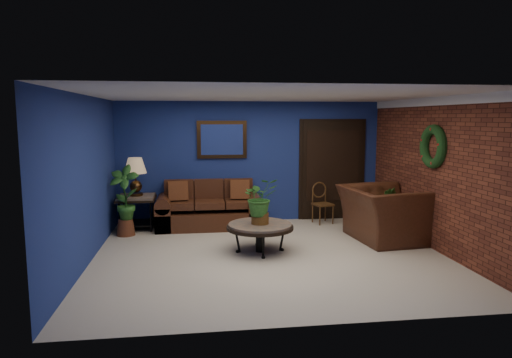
{
  "coord_description": "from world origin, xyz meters",
  "views": [
    {
      "loc": [
        -1.16,
        -6.91,
        2.16
      ],
      "look_at": [
        -0.15,
        0.55,
        1.15
      ],
      "focal_mm": 32.0,
      "sensor_mm": 36.0,
      "label": 1
    }
  ],
  "objects": [
    {
      "name": "sofa",
      "position": [
        -0.89,
        2.08,
        0.31
      ],
      "size": [
        2.08,
        0.9,
        0.94
      ],
      "color": "#452013",
      "rests_on": "ground"
    },
    {
      "name": "wall_left",
      "position": [
        -2.75,
        0.0,
        1.25
      ],
      "size": [
        0.04,
        5.0,
        2.5
      ],
      "primitive_type": "cube",
      "color": "navy",
      "rests_on": "ground"
    },
    {
      "name": "closet_door",
      "position": [
        1.75,
        2.47,
        1.05
      ],
      "size": [
        1.44,
        0.06,
        2.18
      ],
      "primitive_type": "cube",
      "color": "black",
      "rests_on": "wall_back"
    },
    {
      "name": "wall_right_brick",
      "position": [
        2.75,
        0.0,
        1.25
      ],
      "size": [
        0.04,
        5.0,
        2.5
      ],
      "primitive_type": "cube",
      "color": "brown",
      "rests_on": "ground"
    },
    {
      "name": "floor_plant",
      "position": [
        2.35,
        1.06,
        0.47
      ],
      "size": [
        0.45,
        0.38,
        0.89
      ],
      "color": "brown",
      "rests_on": "ground"
    },
    {
      "name": "armchair",
      "position": [
        2.15,
        0.65,
        0.47
      ],
      "size": [
        1.41,
        1.57,
        0.94
      ],
      "primitive_type": "imported",
      "rotation": [
        0.0,
        0.0,
        1.67
      ],
      "color": "#452013",
      "rests_on": "ground"
    },
    {
      "name": "crown_molding",
      "position": [
        2.72,
        0.0,
        2.43
      ],
      "size": [
        0.03,
        5.0,
        0.14
      ],
      "primitive_type": "cube",
      "color": "white",
      "rests_on": "wall_right_brick"
    },
    {
      "name": "wall_back",
      "position": [
        0.0,
        2.5,
        1.25
      ],
      "size": [
        5.5,
        0.04,
        2.5
      ],
      "primitive_type": "cube",
      "color": "navy",
      "rests_on": "ground"
    },
    {
      "name": "floor",
      "position": [
        0.0,
        0.0,
        0.0
      ],
      "size": [
        5.5,
        5.5,
        0.0
      ],
      "primitive_type": "plane",
      "color": "beige",
      "rests_on": "ground"
    },
    {
      "name": "wall_mirror",
      "position": [
        -0.6,
        2.46,
        1.72
      ],
      "size": [
        1.02,
        0.06,
        0.77
      ],
      "primitive_type": "cube",
      "color": "#402812",
      "rests_on": "wall_back"
    },
    {
      "name": "end_table",
      "position": [
        -2.3,
        2.05,
        0.51
      ],
      "size": [
        0.73,
        0.73,
        0.66
      ],
      "color": "#4E4944",
      "rests_on": "ground"
    },
    {
      "name": "tall_plant",
      "position": [
        -2.45,
        1.59,
        0.7
      ],
      "size": [
        0.65,
        0.54,
        1.31
      ],
      "color": "brown",
      "rests_on": "ground"
    },
    {
      "name": "coffee_plant",
      "position": [
        -0.13,
        0.22,
        0.87
      ],
      "size": [
        0.65,
        0.59,
        0.74
      ],
      "color": "brown",
      "rests_on": "coffee_table"
    },
    {
      "name": "wreath",
      "position": [
        2.69,
        0.05,
        1.7
      ],
      "size": [
        0.16,
        0.72,
        0.72
      ],
      "primitive_type": "torus",
      "rotation": [
        0.0,
        1.57,
        0.0
      ],
      "color": "black",
      "rests_on": "wall_right_brick"
    },
    {
      "name": "ceiling",
      "position": [
        0.0,
        0.0,
        2.5
      ],
      "size": [
        5.5,
        5.0,
        0.02
      ],
      "primitive_type": "cube",
      "color": "silver",
      "rests_on": "wall_back"
    },
    {
      "name": "table_lamp",
      "position": [
        -2.3,
        2.05,
        1.13
      ],
      "size": [
        0.43,
        0.43,
        0.71
      ],
      "color": "#402812",
      "rests_on": "end_table"
    },
    {
      "name": "side_chair",
      "position": [
        1.42,
        2.11,
        0.48
      ],
      "size": [
        0.44,
        0.44,
        0.84
      ],
      "rotation": [
        0.0,
        0.0,
        0.25
      ],
      "color": "#523517",
      "rests_on": "ground"
    },
    {
      "name": "coffee_table",
      "position": [
        -0.13,
        0.22,
        0.41
      ],
      "size": [
        1.08,
        1.08,
        0.47
      ],
      "rotation": [
        0.0,
        0.0,
        0.23
      ],
      "color": "#4E4944",
      "rests_on": "ground"
    }
  ]
}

